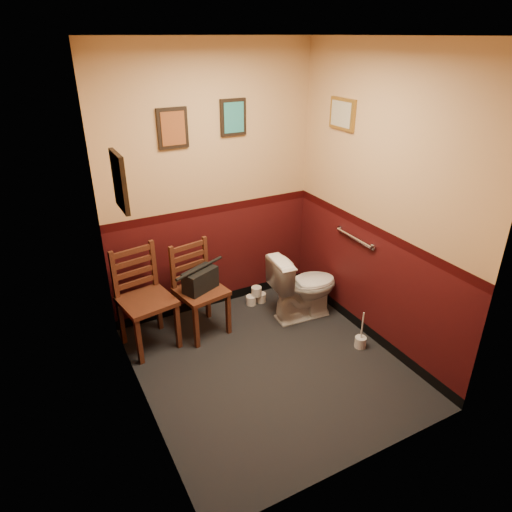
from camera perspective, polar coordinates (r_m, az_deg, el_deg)
The scene contains 17 objects.
floor at distance 4.26m, azimuth 1.62°, elevation -13.52°, with size 2.20×2.40×0.00m, color black.
ceiling at distance 3.28m, azimuth 2.27°, elevation 25.82°, with size 2.20×2.40×0.00m, color silver.
wall_back at distance 4.57m, azimuth -5.65°, elevation 8.60°, with size 2.20×2.70×0.00m, color #3D0D0E.
wall_front at distance 2.69m, azimuth 14.68°, elevation -5.30°, with size 2.20×2.70×0.00m, color #3D0D0E.
wall_left at distance 3.20m, azimuth -15.49°, elevation -0.17°, with size 2.40×2.70×0.00m, color #3D0D0E.
wall_right at distance 4.18m, azimuth 15.20°, elevation 6.10°, with size 2.40×2.70×0.00m, color #3D0D0E.
grab_bar at distance 4.47m, azimuth 12.20°, elevation 2.25°, with size 0.05×0.56×0.06m.
framed_print_back_a at distance 4.29m, azimuth -10.37°, elevation 15.43°, with size 0.28×0.04×0.36m.
framed_print_back_b at distance 4.50m, azimuth -2.86°, elevation 16.93°, with size 0.26×0.04×0.34m.
framed_print_left at distance 3.12m, azimuth -16.66°, elevation 8.91°, with size 0.04×0.30×0.38m.
framed_print_right at distance 4.44m, azimuth 10.73°, elevation 17.05°, with size 0.04×0.34×0.28m.
toilet at distance 4.76m, azimuth 5.97°, elevation -3.80°, with size 0.40×0.72×0.71m, color white.
toilet_brush at distance 4.55m, azimuth 12.92°, elevation -10.36°, with size 0.11×0.11×0.39m.
chair_left at distance 4.38m, azimuth -13.77°, elevation -5.26°, with size 0.53×0.53×0.98m.
chair_right at distance 4.49m, azimuth -7.17°, elevation -4.18°, with size 0.50×0.50×0.93m.
handbag at distance 4.40m, azimuth -6.98°, elevation -2.96°, with size 0.38×0.29×0.25m.
tp_stack at distance 5.08m, azimuth 0.02°, elevation -5.06°, with size 0.23×0.12×0.20m.
Camera 1 is at (-1.64, -2.84, 2.71)m, focal length 32.00 mm.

